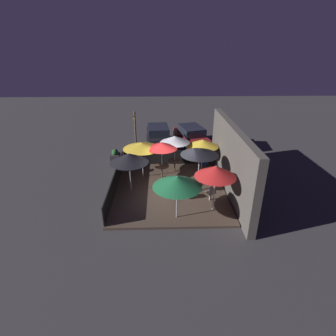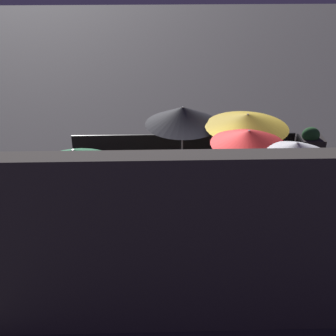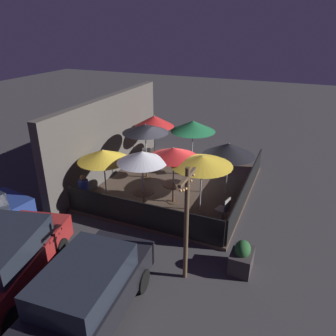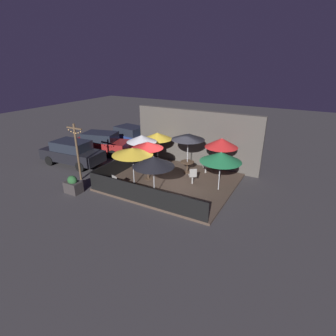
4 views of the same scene
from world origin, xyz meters
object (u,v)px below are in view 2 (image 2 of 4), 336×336
dining_table_0 (288,208)px  patio_chair_2 (135,259)px  patio_umbrella_6 (183,115)px  patio_umbrella_0 (296,151)px  patio_umbrella_7 (247,121)px  patio_umbrella_1 (187,170)px  dining_table_2 (244,189)px  patio_umbrella_2 (248,137)px  patio_umbrella_4 (314,201)px  dining_table_1 (185,240)px  patio_umbrella_5 (74,160)px  patio_umbrella_3 (89,194)px  patio_chair_1 (250,154)px  planter_box (309,143)px  patio_chair_0 (142,207)px

dining_table_0 → patio_chair_2: patio_chair_2 is taller
patio_umbrella_6 → patio_chair_2: patio_umbrella_6 is taller
patio_umbrella_0 → patio_umbrella_7: 2.08m
patio_umbrella_1 → patio_umbrella_7: patio_umbrella_1 is taller
patio_umbrella_7 → dining_table_2: bearing=81.2°
patio_umbrella_2 → patio_umbrella_4: size_ratio=1.07×
dining_table_1 → patio_umbrella_6: bearing=-91.9°
patio_umbrella_5 → patio_umbrella_6: patio_umbrella_6 is taller
patio_umbrella_4 → patio_umbrella_7: patio_umbrella_7 is taller
patio_umbrella_7 → patio_umbrella_1: bearing=60.2°
patio_umbrella_5 → patio_umbrella_6: (-2.57, -2.34, 0.06)m
patio_umbrella_3 → dining_table_0: 4.90m
patio_umbrella_1 → dining_table_0: size_ratio=3.04×
patio_umbrella_1 → patio_chair_2: patio_umbrella_1 is taller
patio_chair_1 → patio_umbrella_0: bearing=21.8°
dining_table_1 → patio_chair_2: size_ratio=0.91×
patio_umbrella_3 → dining_table_1: size_ratio=2.80×
patio_chair_2 → patio_umbrella_0: bearing=-1.4°
patio_umbrella_3 → dining_table_2: size_ratio=2.75×
patio_chair_1 → planter_box: (-2.08, -1.05, -0.20)m
patio_umbrella_6 → patio_umbrella_7: (-1.64, 0.56, 0.07)m
patio_umbrella_2 → dining_table_1: size_ratio=2.70×
patio_umbrella_6 → patio_umbrella_7: patio_umbrella_7 is taller
patio_umbrella_5 → dining_table_2: size_ratio=2.55×
dining_table_2 → dining_table_1: bearing=50.7°
patio_chair_0 → patio_chair_2: size_ratio=1.05×
patio_chair_0 → dining_table_0: bearing=51.0°
patio_umbrella_5 → patio_umbrella_7: (-4.21, -1.78, 0.13)m
dining_table_1 → patio_chair_1: (-2.15, -4.06, -0.06)m
patio_umbrella_1 → patio_chair_0: bearing=-54.6°
patio_umbrella_5 → patio_umbrella_6: bearing=-137.6°
planter_box → patio_umbrella_4: bearing=72.3°
dining_table_1 → dining_table_2: dining_table_2 is taller
patio_umbrella_7 → patio_chair_1: patio_umbrella_7 is taller
patio_umbrella_7 → dining_table_2: size_ratio=2.58×
patio_chair_0 → patio_umbrella_0: bearing=51.0°
dining_table_1 → patio_chair_2: (1.07, 0.53, -0.07)m
dining_table_0 → patio_chair_1: (0.35, -2.92, -0.09)m
patio_umbrella_7 → dining_table_0: patio_umbrella_7 is taller
patio_umbrella_0 → patio_umbrella_2: (0.92, -0.80, -0.04)m
patio_umbrella_0 → dining_table_0: (0.00, 0.00, -1.51)m
patio_umbrella_6 → dining_table_1: 3.88m
dining_table_0 → patio_umbrella_3: bearing=20.1°
patio_umbrella_4 → patio_umbrella_6: bearing=-61.1°
patio_umbrella_4 → patio_umbrella_3: bearing=-0.9°
patio_umbrella_2 → patio_umbrella_7: (-0.18, -1.14, -0.06)m
patio_umbrella_5 → patio_chair_1: size_ratio=2.36×
patio_umbrella_2 → patio_chair_2: bearing=42.9°
patio_umbrella_4 → patio_umbrella_5: (4.87, -1.84, -0.01)m
dining_table_0 → patio_chair_2: bearing=24.9°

